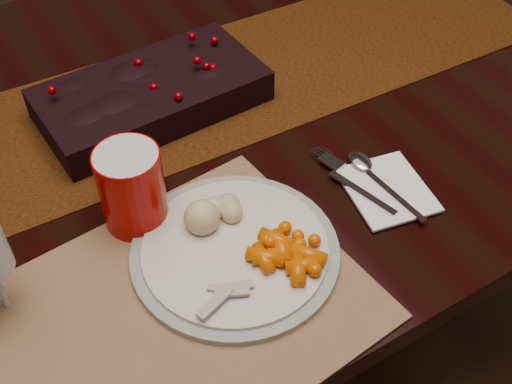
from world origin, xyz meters
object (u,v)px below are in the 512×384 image
dining_table (189,262)px  napkin (387,189)px  red_cup (132,188)px  turkey_shreds (223,290)px  centerpiece (151,90)px  dinner_plate (235,251)px  mashed_potatoes (214,207)px  baby_carrots (280,256)px  placemat_main (165,318)px

dining_table → napkin: 0.53m
red_cup → turkey_shreds: bearing=-78.8°
centerpiece → dinner_plate: (-0.04, -0.34, -0.03)m
centerpiece → mashed_potatoes: (-0.04, -0.28, 0.00)m
centerpiece → dinner_plate: size_ratio=1.30×
dining_table → turkey_shreds: bearing=-105.5°
turkey_shreds → napkin: (0.29, 0.04, -0.02)m
mashed_potatoes → dining_table: bearing=78.4°
dinner_plate → napkin: 0.24m
dinner_plate → napkin: size_ratio=2.13×
baby_carrots → napkin: 0.21m
placemat_main → turkey_shreds: bearing=-18.8°
mashed_potatoes → red_cup: bearing=141.8°
dining_table → mashed_potatoes: mashed_potatoes is taller
mashed_potatoes → red_cup: (-0.08, 0.07, 0.02)m
red_cup → napkin: bearing=-22.4°
placemat_main → baby_carrots: 0.16m
turkey_shreds → dining_table: bearing=74.5°
dining_table → baby_carrots: baby_carrots is taller
mashed_potatoes → dinner_plate: bearing=-90.9°
dining_table → napkin: (0.19, -0.31, 0.38)m
dinner_plate → turkey_shreds: (-0.05, -0.06, 0.02)m
baby_carrots → dining_table: bearing=87.9°
placemat_main → dinner_plate: bearing=12.7°
mashed_potatoes → red_cup: size_ratio=0.68×
baby_carrots → placemat_main: bearing=176.7°
dinner_plate → red_cup: red_cup is taller
mashed_potatoes → napkin: size_ratio=0.63×
centerpiece → napkin: size_ratio=2.76×
centerpiece → napkin: bearing=-59.2°
dinner_plate → baby_carrots: 0.06m
placemat_main → turkey_shreds: turkey_shreds is taller
centerpiece → baby_carrots: size_ratio=3.63×
dinner_plate → red_cup: bearing=124.1°
placemat_main → centerpiece: bearing=61.7°
dinner_plate → mashed_potatoes: mashed_potatoes is taller
centerpiece → dining_table: bearing=-72.5°
dining_table → red_cup: bearing=-127.8°
dining_table → red_cup: red_cup is taller
centerpiece → red_cup: bearing=-119.8°
red_cup → baby_carrots: bearing=-54.9°
napkin → dinner_plate: bearing=-171.9°
dining_table → turkey_shreds: turkey_shreds is taller
dining_table → mashed_potatoes: (-0.05, -0.24, 0.42)m
dinner_plate → centerpiece: bearing=83.6°
placemat_main → napkin: bearing=-1.1°
napkin → centerpiece: bearing=131.7°
turkey_shreds → dinner_plate: bearing=49.7°
centerpiece → mashed_potatoes: bearing=-97.5°
placemat_main → dinner_plate: 0.13m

